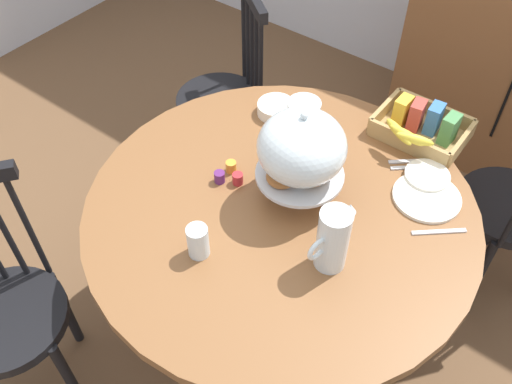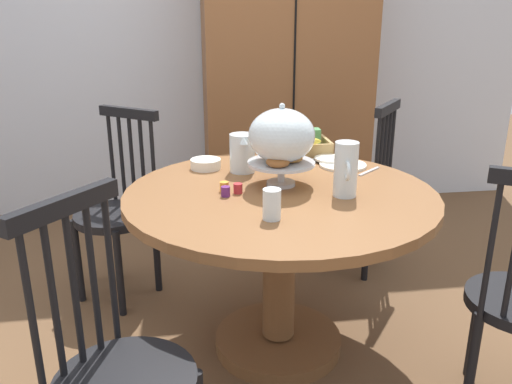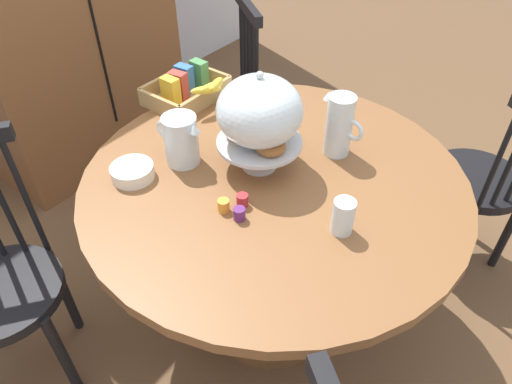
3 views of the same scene
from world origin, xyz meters
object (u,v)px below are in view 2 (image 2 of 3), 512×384
Objects in this scene: windsor_chair_facing_door at (357,193)px; windsor_chair_far_side at (118,214)px; cereal_bowl at (206,164)px; cereal_basket at (298,145)px; windsor_chair_near_window at (119,381)px; wooden_armoire at (285,81)px; milk_pitcher at (242,155)px; pastry_stand_with_dome at (282,139)px; china_plate_large at (343,165)px; orange_juice_pitcher at (346,172)px; china_plate_small at (330,159)px; drinking_glass at (272,204)px; dining_table at (280,236)px.

windsor_chair_far_side is at bearing -173.94° from windsor_chair_facing_door.
cereal_bowl is (-0.87, -0.36, 0.31)m from windsor_chair_facing_door.
windsor_chair_near_window is at bearing -121.54° from cereal_basket.
wooden_armoire is 9.99× the size of milk_pitcher.
pastry_stand_with_dome is 1.56× the size of china_plate_large.
orange_juice_pitcher is at bearing -41.36° from cereal_bowl.
drinking_glass is (-0.41, -0.69, 0.04)m from china_plate_small.
cereal_bowl reaches higher than china_plate_small.
china_plate_small is (0.12, -0.18, -0.03)m from cereal_basket.
windsor_chair_near_window reaches higher than china_plate_large.
china_plate_small reaches higher than dining_table.
windsor_chair_far_side is at bearing 154.51° from milk_pitcher.
windsor_chair_facing_door is at bearing -73.47° from wooden_armoire.
cereal_bowl is at bearing -157.53° from windsor_chair_facing_door.
cereal_basket is at bearing 69.50° from pastry_stand_with_dome.
cereal_basket is (-0.13, -1.02, -0.20)m from wooden_armoire.
cereal_basket is (0.20, 0.57, 0.25)m from dining_table.
china_plate_large is at bearing 1.80° from milk_pitcher.
windsor_chair_facing_door is (0.26, -0.86, -0.53)m from wooden_armoire.
wooden_armoire reaches higher than windsor_chair_near_window.
wooden_armoire is 2.01× the size of windsor_chair_far_side.
wooden_armoire is at bearing 68.19° from windsor_chair_near_window.
milk_pitcher reaches higher than cereal_bowl.
windsor_chair_far_side reaches higher than orange_juice_pitcher.
china_plate_large is at bearing -119.14° from windsor_chair_facing_door.
china_plate_small is at bearing 50.88° from dining_table.
dining_table is at bearing -52.27° from cereal_bowl.
china_plate_small is 1.07× the size of cereal_bowl.
windsor_chair_near_window is 4.43× the size of china_plate_large.
dining_table is 5.85× the size of orange_juice_pitcher.
windsor_chair_far_side reaches higher than cereal_bowl.
pastry_stand_with_dome reaches higher than orange_juice_pitcher.
windsor_chair_far_side is 2.83× the size of pastry_stand_with_dome.
milk_pitcher is at bearing -167.60° from china_plate_small.
pastry_stand_with_dome is 1.09× the size of cereal_basket.
windsor_chair_far_side is 3.09× the size of cereal_basket.
wooden_armoire is 1.22m from china_plate_small.
cereal_bowl is 0.69m from drinking_glass.
drinking_glass is at bearing 40.16° from windsor_chair_near_window.
cereal_basket is 2.26× the size of cereal_bowl.
china_plate_small is (0.44, 0.10, -0.06)m from milk_pitcher.
pastry_stand_with_dome reaches higher than windsor_chair_facing_door.
windsor_chair_facing_door reaches higher than drinking_glass.
windsor_chair_far_side is at bearing 179.10° from cereal_basket.
pastry_stand_with_dome reaches higher than drinking_glass.
windsor_chair_facing_door is at bearing 31.26° from milk_pitcher.
dining_table is 0.94m from windsor_chair_far_side.
windsor_chair_far_side is 4.51× the size of orange_juice_pitcher.
wooden_armoire reaches higher than china_plate_small.
windsor_chair_far_side reaches higher than cereal_basket.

